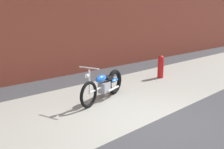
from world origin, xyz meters
The scene contains 4 objects.
ground_plane centered at (0.00, 0.00, 0.00)m, with size 80.00×80.00×0.00m, color #38383A.
sidewalk_slab centered at (0.00, 1.75, 0.00)m, with size 36.00×3.50×0.01m, color gray.
motorcycle_blue centered at (0.38, 1.87, 0.40)m, with size 1.95×0.83×1.03m.
fire_hydrant centered at (3.44, 2.26, 0.42)m, with size 0.22×0.22×0.84m.
Camera 1 is at (-3.78, -2.92, 2.20)m, focal length 38.22 mm.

